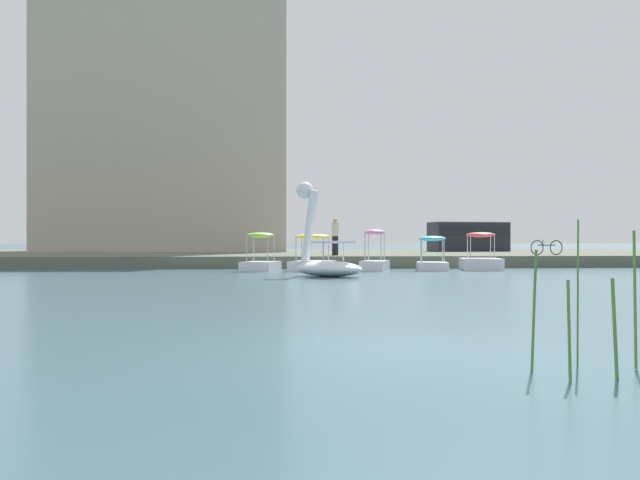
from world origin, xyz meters
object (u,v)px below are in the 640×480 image
(parked_van, at_px, (468,236))
(pedal_boat_pink, at_px, (375,259))
(pedal_boat_cyan, at_px, (432,259))
(bicycle_parked, at_px, (547,247))
(pedal_boat_lime, at_px, (260,259))
(pedal_boat_red, at_px, (481,259))
(pedal_boat_yellow, at_px, (312,260))
(person_on_path, at_px, (335,236))
(swan_boat, at_px, (325,256))

(parked_van, bearing_deg, pedal_boat_pink, -118.22)
(pedal_boat_cyan, bearing_deg, bicycle_parked, 31.76)
(pedal_boat_lime, height_order, pedal_boat_red, pedal_boat_red)
(pedal_boat_yellow, relative_size, person_on_path, 1.57)
(bicycle_parked, bearing_deg, pedal_boat_lime, -163.56)
(pedal_boat_lime, xyz_separation_m, pedal_boat_pink, (4.37, -0.00, -0.00))
(bicycle_parked, bearing_deg, pedal_boat_cyan, -148.24)
(swan_boat, bearing_deg, person_on_path, 81.47)
(pedal_boat_lime, distance_m, pedal_boat_pink, 4.37)
(swan_boat, distance_m, pedal_boat_red, 8.20)
(bicycle_parked, bearing_deg, swan_boat, -142.22)
(swan_boat, height_order, pedal_boat_yellow, swan_boat)
(pedal_boat_lime, bearing_deg, parked_van, 50.48)
(pedal_boat_yellow, relative_size, pedal_boat_pink, 1.28)
(pedal_boat_yellow, relative_size, pedal_boat_cyan, 1.22)
(pedal_boat_pink, distance_m, bicycle_parked, 9.15)
(pedal_boat_lime, bearing_deg, pedal_boat_pink, -0.04)
(pedal_boat_red, height_order, person_on_path, person_on_path)
(pedal_boat_red, xyz_separation_m, parked_van, (3.88, 14.87, 1.02))
(swan_boat, relative_size, pedal_boat_cyan, 1.46)
(pedal_boat_yellow, height_order, person_on_path, person_on_path)
(swan_boat, bearing_deg, pedal_boat_lime, 113.77)
(pedal_boat_cyan, distance_m, parked_van, 16.31)
(swan_boat, relative_size, pedal_boat_pink, 1.53)
(pedal_boat_pink, bearing_deg, bicycle_parked, 24.23)
(pedal_boat_lime, distance_m, parked_van, 19.67)
(swan_boat, distance_m, bicycle_parked, 13.54)
(swan_boat, bearing_deg, pedal_boat_red, 36.11)
(pedal_boat_yellow, height_order, pedal_boat_pink, pedal_boat_pink)
(pedal_boat_pink, relative_size, parked_van, 0.42)
(pedal_boat_yellow, relative_size, bicycle_parked, 1.57)
(pedal_boat_cyan, distance_m, person_on_path, 5.31)
(pedal_boat_cyan, xyz_separation_m, person_on_path, (-3.33, 4.04, 0.92))
(pedal_boat_lime, distance_m, pedal_boat_cyan, 6.61)
(parked_van, bearing_deg, pedal_boat_lime, -129.52)
(pedal_boat_pink, bearing_deg, pedal_boat_cyan, -0.48)
(swan_boat, relative_size, pedal_boat_lime, 1.48)
(swan_boat, relative_size, pedal_boat_yellow, 1.20)
(pedal_boat_lime, height_order, pedal_boat_pink, pedal_boat_pink)
(swan_boat, xyz_separation_m, pedal_boat_cyan, (4.61, 4.52, -0.23))
(pedal_boat_red, distance_m, bicycle_parked, 5.37)
(pedal_boat_yellow, height_order, parked_van, parked_van)
(pedal_boat_pink, relative_size, person_on_path, 1.23)
(parked_van, bearing_deg, pedal_boat_yellow, -124.92)
(person_on_path, relative_size, bicycle_parked, 1.00)
(pedal_boat_yellow, relative_size, parked_van, 0.53)
(bicycle_parked, bearing_deg, pedal_boat_pink, -155.77)
(pedal_boat_yellow, distance_m, pedal_boat_pink, 2.39)
(pedal_boat_lime, distance_m, pedal_boat_yellow, 1.98)
(pedal_boat_pink, relative_size, pedal_boat_cyan, 0.95)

